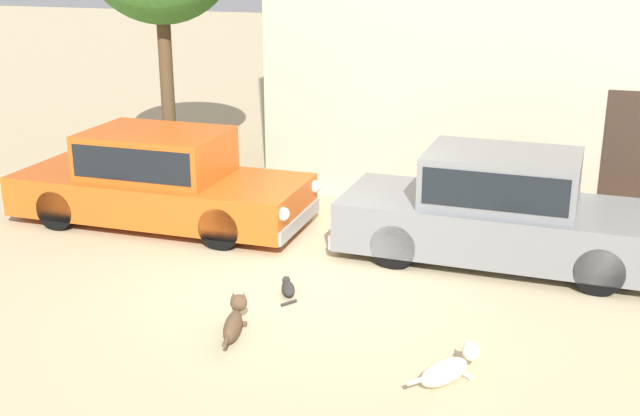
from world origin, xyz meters
The scene contains 6 objects.
ground_plane centered at (0.00, 0.00, 0.00)m, with size 80.00×80.00×0.00m, color tan.
parked_sedan_nearest centered at (-3.00, 1.35, 0.72)m, with size 4.72×1.80×1.46m.
parked_sedan_second centered at (2.23, 1.40, 0.75)m, with size 4.56×1.78×1.53m.
stray_dog_spotted centered at (-0.32, -1.81, 0.16)m, with size 0.36×1.03×0.38m.
stray_dog_tan centered at (2.15, -2.09, 0.15)m, with size 0.65×0.88×0.37m.
stray_cat centered at (-0.13, -0.61, 0.08)m, with size 0.35×0.63×0.16m.
Camera 1 is at (3.18, -9.27, 4.17)m, focal length 45.27 mm.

